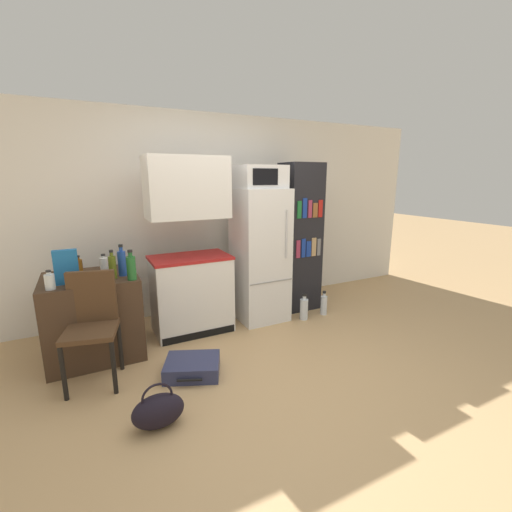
{
  "coord_description": "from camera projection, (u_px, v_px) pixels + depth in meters",
  "views": [
    {
      "loc": [
        -1.37,
        -2.22,
        1.7
      ],
      "look_at": [
        0.19,
        0.85,
        0.91
      ],
      "focal_mm": 24.0,
      "sensor_mm": 36.0,
      "label": 1
    }
  ],
  "objects": [
    {
      "name": "ground_plane",
      "position": [
        281.0,
        382.0,
        2.91
      ],
      "size": [
        24.0,
        24.0,
        0.0
      ],
      "primitive_type": "plane",
      "color": "tan"
    },
    {
      "name": "wall_back",
      "position": [
        217.0,
        214.0,
        4.46
      ],
      "size": [
        6.4,
        0.1,
        2.47
      ],
      "color": "white",
      "rests_on": "ground_plane"
    },
    {
      "name": "side_table",
      "position": [
        94.0,
        316.0,
        3.29
      ],
      "size": [
        0.83,
        0.73,
        0.79
      ],
      "color": "#422D1E",
      "rests_on": "ground_plane"
    },
    {
      "name": "kitchen_hutch",
      "position": [
        190.0,
        254.0,
        3.72
      ],
      "size": [
        0.85,
        0.52,
        1.92
      ],
      "color": "white",
      "rests_on": "ground_plane"
    },
    {
      "name": "refrigerator",
      "position": [
        260.0,
        255.0,
        4.09
      ],
      "size": [
        0.57,
        0.59,
        1.58
      ],
      "color": "white",
      "rests_on": "ground_plane"
    },
    {
      "name": "microwave",
      "position": [
        260.0,
        177.0,
        3.88
      ],
      "size": [
        0.52,
        0.43,
        0.26
      ],
      "color": "silver",
      "rests_on": "refrigerator"
    },
    {
      "name": "bookshelf",
      "position": [
        300.0,
        238.0,
        4.4
      ],
      "size": [
        0.46,
        0.41,
        1.88
      ],
      "color": "black",
      "rests_on": "ground_plane"
    },
    {
      "name": "bottle_olive_oil",
      "position": [
        113.0,
        266.0,
        3.12
      ],
      "size": [
        0.07,
        0.07,
        0.27
      ],
      "color": "#566619",
      "rests_on": "side_table"
    },
    {
      "name": "bottle_amber_beer",
      "position": [
        79.0,
        266.0,
        3.3
      ],
      "size": [
        0.07,
        0.07,
        0.17
      ],
      "color": "brown",
      "rests_on": "side_table"
    },
    {
      "name": "bottle_green_tall",
      "position": [
        131.0,
        267.0,
        3.08
      ],
      "size": [
        0.08,
        0.08,
        0.28
      ],
      "color": "#1E6028",
      "rests_on": "side_table"
    },
    {
      "name": "bottle_blue_soda",
      "position": [
        122.0,
        263.0,
        3.2
      ],
      "size": [
        0.08,
        0.08,
        0.3
      ],
      "color": "#1E47A3",
      "rests_on": "side_table"
    },
    {
      "name": "bottle_clear_short",
      "position": [
        50.0,
        281.0,
        2.82
      ],
      "size": [
        0.08,
        0.08,
        0.16
      ],
      "color": "silver",
      "rests_on": "side_table"
    },
    {
      "name": "bottle_milk_white",
      "position": [
        104.0,
        264.0,
        3.35
      ],
      "size": [
        0.08,
        0.08,
        0.18
      ],
      "color": "white",
      "rests_on": "side_table"
    },
    {
      "name": "cereal_box",
      "position": [
        66.0,
        267.0,
        2.96
      ],
      "size": [
        0.19,
        0.07,
        0.3
      ],
      "color": "#1E66A8",
      "rests_on": "side_table"
    },
    {
      "name": "chair",
      "position": [
        92.0,
        318.0,
        2.85
      ],
      "size": [
        0.48,
        0.48,
        0.94
      ],
      "rotation": [
        0.0,
        0.0,
        -0.23
      ],
      "color": "black",
      "rests_on": "ground_plane"
    },
    {
      "name": "suitcase_large_flat",
      "position": [
        192.0,
        367.0,
        3.02
      ],
      "size": [
        0.57,
        0.52,
        0.13
      ],
      "rotation": [
        0.0,
        0.0,
        -0.4
      ],
      "color": "navy",
      "rests_on": "ground_plane"
    },
    {
      "name": "handbag",
      "position": [
        158.0,
        411.0,
        2.37
      ],
      "size": [
        0.36,
        0.2,
        0.33
      ],
      "color": "black",
      "rests_on": "ground_plane"
    },
    {
      "name": "water_bottle_front",
      "position": [
        304.0,
        308.0,
        4.17
      ],
      "size": [
        0.1,
        0.1,
        0.33
      ],
      "color": "silver",
      "rests_on": "ground_plane"
    },
    {
      "name": "water_bottle_middle",
      "position": [
        324.0,
        305.0,
        4.32
      ],
      "size": [
        0.08,
        0.08,
        0.31
      ],
      "color": "silver",
      "rests_on": "ground_plane"
    }
  ]
}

